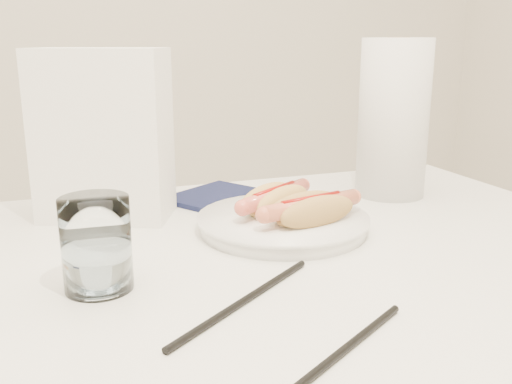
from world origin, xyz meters
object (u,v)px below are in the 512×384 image
object	(u,v)px
hotdog_right	(311,210)
water_glass	(97,244)
plate	(283,225)
paper_towel_roll	(393,119)
table	(233,301)
hotdog_left	(275,200)
napkin_box	(103,135)

from	to	relation	value
hotdog_right	water_glass	size ratio (longest dim) A/B	1.52
plate	paper_towel_roll	bearing A→B (deg)	25.44
table	paper_towel_roll	distance (m)	0.47
hotdog_right	water_glass	bearing A→B (deg)	-179.88
hotdog_left	napkin_box	bearing A→B (deg)	116.39
water_glass	napkin_box	size ratio (longest dim) A/B	0.41
table	napkin_box	world-z (taller)	napkin_box
water_glass	paper_towel_roll	world-z (taller)	paper_towel_roll
hotdog_left	paper_towel_roll	xyz separation A→B (m)	(0.27, 0.10, 0.10)
paper_towel_roll	plate	bearing A→B (deg)	-154.56
table	paper_towel_roll	bearing A→B (deg)	29.31
hotdog_right	plate	bearing A→B (deg)	109.60
table	hotdog_right	size ratio (longest dim) A/B	7.29
hotdog_right	napkin_box	bearing A→B (deg)	128.26
table	napkin_box	size ratio (longest dim) A/B	4.53
table	water_glass	distance (m)	0.21
table	water_glass	xyz separation A→B (m)	(-0.17, -0.03, 0.11)
plate	paper_towel_roll	distance (m)	0.32
plate	napkin_box	bearing A→B (deg)	145.15
water_glass	paper_towel_roll	size ratio (longest dim) A/B	0.39
water_glass	napkin_box	bearing A→B (deg)	81.75
hotdog_left	napkin_box	world-z (taller)	napkin_box
table	plate	size ratio (longest dim) A/B	4.87
table	napkin_box	distance (m)	0.34
hotdog_left	napkin_box	xyz separation A→B (m)	(-0.23, 0.14, 0.09)
water_glass	napkin_box	distance (m)	0.29
water_glass	hotdog_right	bearing A→B (deg)	13.95
hotdog_right	napkin_box	xyz separation A→B (m)	(-0.26, 0.20, 0.09)
hotdog_right	table	bearing A→B (deg)	-176.09
plate	hotdog_right	world-z (taller)	hotdog_right
water_glass	table	bearing A→B (deg)	10.91
plate	paper_towel_roll	world-z (taller)	paper_towel_roll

